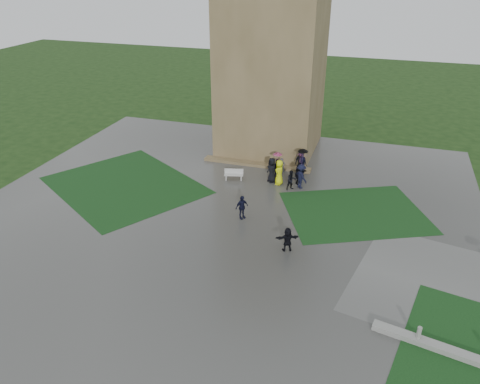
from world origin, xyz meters
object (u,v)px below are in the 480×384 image
(tower, at_px, (273,45))
(pedestrian_near, at_px, (287,239))
(bench, at_px, (234,174))
(pedestrian_mid, at_px, (242,207))

(tower, xyz_separation_m, pedestrian_near, (5.09, -15.86, -8.23))
(bench, relative_size, pedestrian_mid, 0.93)
(pedestrian_near, bearing_deg, pedestrian_mid, -61.65)
(pedestrian_mid, bearing_deg, tower, 44.30)
(pedestrian_near, bearing_deg, tower, -96.43)
(bench, bearing_deg, pedestrian_near, -67.91)
(bench, height_order, pedestrian_mid, pedestrian_mid)
(tower, xyz_separation_m, bench, (-0.95, -7.54, -8.55))
(pedestrian_mid, relative_size, pedestrian_near, 1.09)
(tower, relative_size, pedestrian_mid, 11.03)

